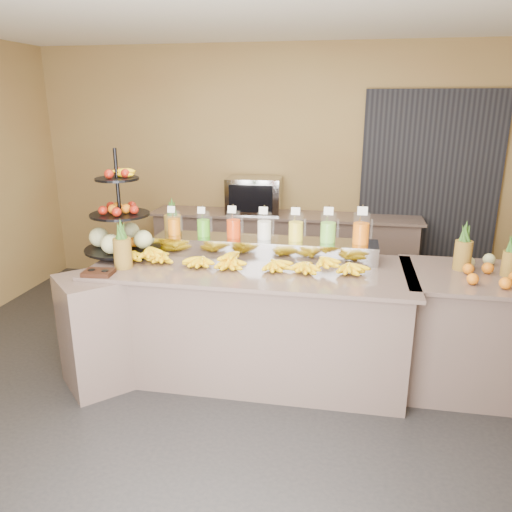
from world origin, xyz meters
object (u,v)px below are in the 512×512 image
(fruit_stand, at_px, (126,228))
(oven_warmer, at_px, (254,195))
(banana_heap, at_px, (235,258))
(right_fruit_pile, at_px, (486,267))
(condiment_caddy, at_px, (98,273))
(pitcher_tray, at_px, (264,247))

(fruit_stand, bearing_deg, oven_warmer, 72.91)
(banana_heap, bearing_deg, right_fruit_pile, 3.14)
(condiment_caddy, bearing_deg, oven_warmer, 72.54)
(condiment_caddy, bearing_deg, banana_heap, 21.57)
(banana_heap, xyz_separation_m, condiment_caddy, (-0.96, -0.38, -0.05))
(fruit_stand, relative_size, right_fruit_pile, 2.05)
(banana_heap, height_order, fruit_stand, fruit_stand)
(pitcher_tray, height_order, right_fruit_pile, right_fruit_pile)
(banana_heap, distance_m, oven_warmer, 2.00)
(oven_warmer, bearing_deg, condiment_caddy, -109.64)
(right_fruit_pile, bearing_deg, oven_warmer, 138.05)
(pitcher_tray, height_order, oven_warmer, oven_warmer)
(right_fruit_pile, distance_m, oven_warmer, 2.81)
(banana_heap, distance_m, fruit_stand, 0.99)
(right_fruit_pile, bearing_deg, fruit_stand, 179.01)
(oven_warmer, bearing_deg, banana_heap, -85.83)
(fruit_stand, height_order, condiment_caddy, fruit_stand)
(fruit_stand, distance_m, right_fruit_pile, 2.84)
(fruit_stand, bearing_deg, banana_heap, -3.66)
(banana_heap, distance_m, right_fruit_pile, 1.87)
(fruit_stand, distance_m, condiment_caddy, 0.57)
(banana_heap, relative_size, right_fruit_pile, 4.62)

